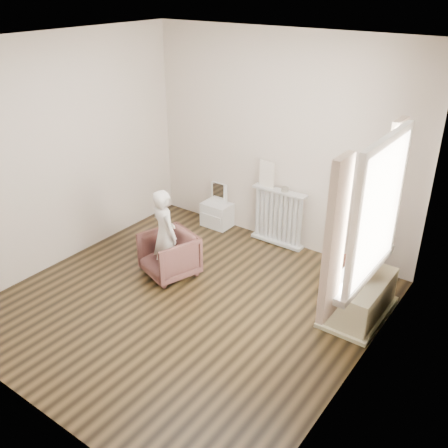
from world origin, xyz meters
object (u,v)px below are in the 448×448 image
Objects in this scene: child at (165,234)px; toy_bench at (360,297)px; radiator at (278,216)px; plush_cat at (375,241)px; teddy_bear at (365,251)px; armchair at (169,255)px; toy_vanity at (217,207)px.

toy_bench is (2.05, 0.61, -0.34)m from child.
plush_cat is (1.56, -1.04, 0.61)m from radiator.
teddy_bear is 2.30× the size of plush_cat.
child is (0.00, -0.05, 0.29)m from armchair.
radiator is at bearing 137.85° from plush_cat.
armchair is at bearing -115.06° from radiator.
plush_cat is at bearing -33.75° from radiator.
armchair reaches higher than toy_bench.
child is 4.38× the size of plush_cat.
plush_cat reaches higher than armchair.
radiator is 1.22× the size of toy_vanity.
plush_cat is at bearing -61.34° from toy_bench.
toy_bench is at bearing -28.98° from radiator.
toy_vanity is 2.42m from teddy_bear.
armchair is 0.54× the size of child.
toy_vanity is at bearing 149.49° from plush_cat.
armchair is 2.34m from plush_cat.
plush_cat is at bearing -152.51° from child.
armchair is at bearing -164.71° from toy_bench.
teddy_bear reaches higher than radiator.
radiator is at bearing -95.98° from child.
teddy_bear is at bearing 110.05° from plush_cat.
toy_vanity is at bearing 162.17° from toy_bench.
armchair is (0.30, -1.32, -0.02)m from toy_vanity.
child reaches higher than toy_bench.
child is at bearing -71.71° from armchair.
toy_bench is at bearing 33.59° from armchair.
child is (-0.63, -1.40, 0.15)m from radiator.
teddy_bear is at bearing -26.51° from radiator.
radiator is at bearing 83.23° from armchair.
toy_vanity is 1.43m from child.
radiator reaches higher than armchair.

